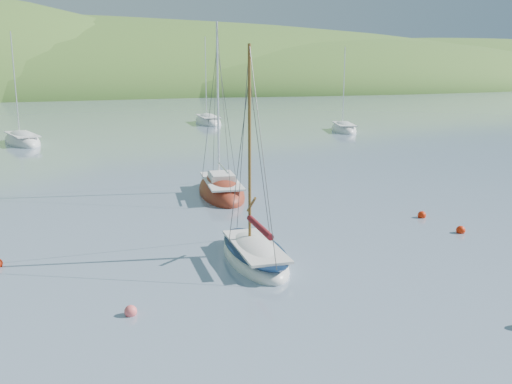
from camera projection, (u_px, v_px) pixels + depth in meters
name	position (u px, v px, depth m)	size (l,w,h in m)	color
ground	(300.00, 316.00, 17.05)	(700.00, 700.00, 0.00)	gray
shoreline_hills	(2.00, 92.00, 168.24)	(690.00, 135.00, 56.00)	#366426
daysailer_white	(255.00, 255.00, 21.94)	(2.75, 5.89, 8.73)	white
sloop_red	(221.00, 191.00, 33.19)	(3.82, 7.52, 10.63)	maroon
distant_sloop_a	(22.00, 142.00, 55.05)	(4.28, 8.43, 11.48)	white
distant_sloop_b	(208.00, 122.00, 74.29)	(4.07, 8.75, 12.02)	white
distant_sloop_d	(344.00, 130.00, 65.68)	(4.97, 7.66, 10.32)	white
mooring_buoys	(331.00, 257.00, 21.96)	(19.61, 11.85, 0.41)	yellow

